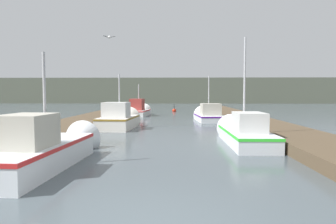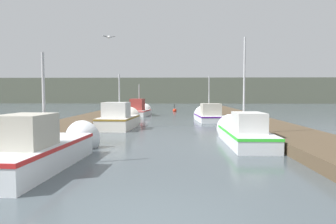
{
  "view_description": "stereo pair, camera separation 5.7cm",
  "coord_description": "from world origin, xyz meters",
  "px_view_note": "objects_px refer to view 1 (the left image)",
  "views": [
    {
      "loc": [
        0.47,
        -4.33,
        2.05
      ],
      "look_at": [
        0.05,
        13.23,
        0.96
      ],
      "focal_mm": 32.0,
      "sensor_mm": 36.0,
      "label": 1
    },
    {
      "loc": [
        0.52,
        -4.32,
        2.05
      ],
      "look_at": [
        0.05,
        13.23,
        0.96
      ],
      "focal_mm": 32.0,
      "sensor_mm": 36.0,
      "label": 2
    }
  ],
  "objects_px": {
    "fishing_boat_0": "(49,148)",
    "mooring_piling_0": "(212,109)",
    "fishing_boat_2": "(120,119)",
    "channel_buoy": "(174,111)",
    "mooring_piling_2": "(117,111)",
    "fishing_boat_1": "(242,132)",
    "seagull_lead": "(109,37)",
    "fishing_boat_3": "(208,115)",
    "fishing_boat_4": "(139,110)"
  },
  "relations": [
    {
      "from": "channel_buoy",
      "to": "fishing_boat_0",
      "type": "bearing_deg",
      "value": -98.0
    },
    {
      "from": "fishing_boat_3",
      "to": "fishing_boat_2",
      "type": "bearing_deg",
      "value": -144.22
    },
    {
      "from": "fishing_boat_3",
      "to": "mooring_piling_2",
      "type": "xyz_separation_m",
      "value": [
        -7.21,
        1.28,
        0.24
      ]
    },
    {
      "from": "fishing_boat_3",
      "to": "channel_buoy",
      "type": "bearing_deg",
      "value": 99.06
    },
    {
      "from": "fishing_boat_4",
      "to": "mooring_piling_2",
      "type": "height_order",
      "value": "fishing_boat_4"
    },
    {
      "from": "fishing_boat_0",
      "to": "mooring_piling_0",
      "type": "height_order",
      "value": "fishing_boat_0"
    },
    {
      "from": "fishing_boat_4",
      "to": "mooring_piling_2",
      "type": "relative_size",
      "value": 3.73
    },
    {
      "from": "mooring_piling_2",
      "to": "seagull_lead",
      "type": "xyz_separation_m",
      "value": [
        1.75,
        -10.45,
        3.94
      ]
    },
    {
      "from": "mooring_piling_2",
      "to": "channel_buoy",
      "type": "relative_size",
      "value": 1.33
    },
    {
      "from": "fishing_boat_0",
      "to": "seagull_lead",
      "type": "distance_m",
      "value": 6.51
    },
    {
      "from": "fishing_boat_0",
      "to": "fishing_boat_2",
      "type": "relative_size",
      "value": 1.25
    },
    {
      "from": "fishing_boat_2",
      "to": "mooring_piling_2",
      "type": "relative_size",
      "value": 3.58
    },
    {
      "from": "mooring_piling_2",
      "to": "channel_buoy",
      "type": "distance_m",
      "value": 10.81
    },
    {
      "from": "fishing_boat_1",
      "to": "fishing_boat_4",
      "type": "height_order",
      "value": "fishing_boat_1"
    },
    {
      "from": "fishing_boat_0",
      "to": "fishing_boat_1",
      "type": "relative_size",
      "value": 1.02
    },
    {
      "from": "seagull_lead",
      "to": "fishing_boat_2",
      "type": "bearing_deg",
      "value": -110.63
    },
    {
      "from": "fishing_boat_1",
      "to": "channel_buoy",
      "type": "distance_m",
      "value": 21.24
    },
    {
      "from": "channel_buoy",
      "to": "seagull_lead",
      "type": "relative_size",
      "value": 1.73
    },
    {
      "from": "fishing_boat_2",
      "to": "mooring_piling_2",
      "type": "bearing_deg",
      "value": 107.28
    },
    {
      "from": "fishing_boat_0",
      "to": "mooring_piling_0",
      "type": "relative_size",
      "value": 5.89
    },
    {
      "from": "fishing_boat_0",
      "to": "seagull_lead",
      "type": "height_order",
      "value": "seagull_lead"
    },
    {
      "from": "mooring_piling_0",
      "to": "seagull_lead",
      "type": "xyz_separation_m",
      "value": [
        -6.66,
        -16.73,
        4.09
      ]
    },
    {
      "from": "fishing_boat_3",
      "to": "fishing_boat_0",
      "type": "bearing_deg",
      "value": -117.57
    },
    {
      "from": "fishing_boat_3",
      "to": "seagull_lead",
      "type": "distance_m",
      "value": 11.46
    },
    {
      "from": "fishing_boat_2",
      "to": "fishing_boat_3",
      "type": "height_order",
      "value": "fishing_boat_3"
    },
    {
      "from": "fishing_boat_2",
      "to": "fishing_boat_0",
      "type": "bearing_deg",
      "value": -87.93
    },
    {
      "from": "fishing_boat_0",
      "to": "fishing_boat_2",
      "type": "height_order",
      "value": "fishing_boat_2"
    },
    {
      "from": "fishing_boat_3",
      "to": "mooring_piling_0",
      "type": "height_order",
      "value": "fishing_boat_3"
    },
    {
      "from": "fishing_boat_1",
      "to": "mooring_piling_2",
      "type": "height_order",
      "value": "fishing_boat_1"
    },
    {
      "from": "fishing_boat_2",
      "to": "channel_buoy",
      "type": "xyz_separation_m",
      "value": [
        3.19,
        15.89,
        -0.38
      ]
    },
    {
      "from": "fishing_boat_0",
      "to": "fishing_boat_3",
      "type": "xyz_separation_m",
      "value": [
        6.14,
        14.19,
        -0.1
      ]
    },
    {
      "from": "fishing_boat_3",
      "to": "fishing_boat_1",
      "type": "bearing_deg",
      "value": -92.14
    },
    {
      "from": "fishing_boat_2",
      "to": "mooring_piling_0",
      "type": "relative_size",
      "value": 4.73
    },
    {
      "from": "fishing_boat_4",
      "to": "fishing_boat_2",
      "type": "bearing_deg",
      "value": -84.54
    },
    {
      "from": "fishing_boat_2",
      "to": "seagull_lead",
      "type": "distance_m",
      "value": 5.94
    },
    {
      "from": "fishing_boat_4",
      "to": "fishing_boat_1",
      "type": "bearing_deg",
      "value": -62.71
    },
    {
      "from": "channel_buoy",
      "to": "fishing_boat_3",
      "type": "bearing_deg",
      "value": -76.77
    },
    {
      "from": "fishing_boat_1",
      "to": "fishing_boat_4",
      "type": "bearing_deg",
      "value": 112.32
    },
    {
      "from": "seagull_lead",
      "to": "fishing_boat_3",
      "type": "bearing_deg",
      "value": -145.75
    },
    {
      "from": "fishing_boat_1",
      "to": "fishing_boat_2",
      "type": "height_order",
      "value": "fishing_boat_1"
    },
    {
      "from": "mooring_piling_2",
      "to": "seagull_lead",
      "type": "height_order",
      "value": "seagull_lead"
    },
    {
      "from": "fishing_boat_2",
      "to": "channel_buoy",
      "type": "height_order",
      "value": "fishing_boat_2"
    },
    {
      "from": "fishing_boat_1",
      "to": "channel_buoy",
      "type": "xyz_separation_m",
      "value": [
        -2.95,
        21.03,
        -0.28
      ]
    },
    {
      "from": "fishing_boat_0",
      "to": "mooring_piling_2",
      "type": "height_order",
      "value": "fishing_boat_0"
    },
    {
      "from": "fishing_boat_1",
      "to": "fishing_boat_3",
      "type": "height_order",
      "value": "fishing_boat_1"
    },
    {
      "from": "fishing_boat_1",
      "to": "mooring_piling_0",
      "type": "height_order",
      "value": "fishing_boat_1"
    },
    {
      "from": "channel_buoy",
      "to": "fishing_boat_2",
      "type": "bearing_deg",
      "value": -101.36
    },
    {
      "from": "channel_buoy",
      "to": "mooring_piling_2",
      "type": "bearing_deg",
      "value": -115.3
    },
    {
      "from": "fishing_boat_0",
      "to": "channel_buoy",
      "type": "height_order",
      "value": "fishing_boat_0"
    },
    {
      "from": "fishing_boat_0",
      "to": "mooring_piling_2",
      "type": "relative_size",
      "value": 4.46
    }
  ]
}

